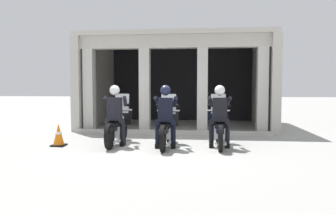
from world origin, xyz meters
TOP-DOWN VIEW (x-y plane):
  - ground_plane at (0.00, 3.00)m, footprint 80.00×80.00m
  - station_building at (-0.08, 4.88)m, footprint 7.01×4.73m
  - kerb_strip at (-0.08, 2.07)m, footprint 6.51×0.24m
  - motorcycle_left at (-1.35, 0.06)m, footprint 0.62×2.04m
  - police_officer_left at (-1.35, -0.23)m, footprint 0.63×0.61m
  - motorcycle_center at (0.00, -0.13)m, footprint 0.62×2.04m
  - police_officer_center at (0.00, -0.42)m, footprint 0.63×0.61m
  - motorcycle_right at (1.35, 0.08)m, footprint 0.62×2.04m
  - police_officer_right at (1.35, -0.21)m, footprint 0.63×0.61m
  - traffic_cone_flank at (-2.81, -0.43)m, footprint 0.34×0.34m

SIDE VIEW (x-z plane):
  - ground_plane at x=0.00m, z-range 0.00..0.00m
  - kerb_strip at x=-0.08m, z-range 0.00..0.12m
  - traffic_cone_flank at x=-2.81m, z-range -0.01..0.58m
  - motorcycle_left at x=-1.35m, z-range -0.17..1.17m
  - motorcycle_center at x=0.00m, z-range -0.17..1.17m
  - motorcycle_right at x=1.35m, z-range -0.17..1.17m
  - police_officer_left at x=-1.35m, z-range 0.15..1.73m
  - police_officer_center at x=0.00m, z-range 0.15..1.73m
  - police_officer_right at x=1.35m, z-range 0.15..1.73m
  - station_building at x=-0.08m, z-range 0.37..3.82m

